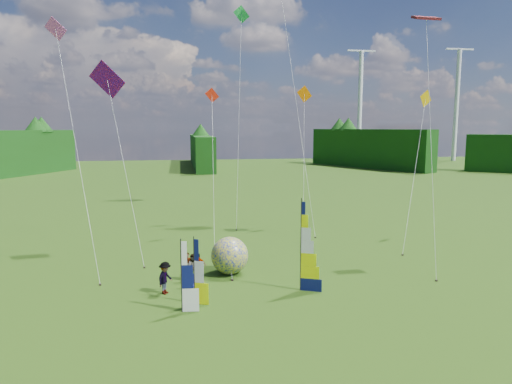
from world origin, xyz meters
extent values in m
plane|color=#365F10|center=(0.00, 0.00, 0.00)|extent=(220.00, 220.00, 0.00)
sphere|color=#011191|center=(-2.22, 6.65, 1.16)|extent=(2.80, 2.80, 2.33)
imported|color=#66594C|center=(-4.84, 5.77, 0.87)|extent=(0.72, 0.57, 1.74)
imported|color=#66594C|center=(-4.47, 5.60, 0.83)|extent=(0.83, 0.46, 1.65)
imported|color=#66594C|center=(-6.09, 3.77, 0.90)|extent=(0.94, 1.22, 1.80)
imported|color=#66594C|center=(-4.17, 6.14, 0.76)|extent=(0.93, 0.45, 1.53)
camera|label=1|loc=(-5.18, -20.76, 9.05)|focal=32.00mm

